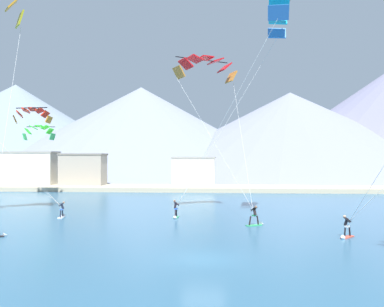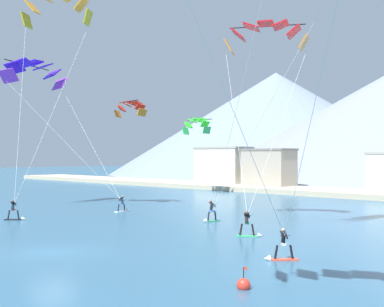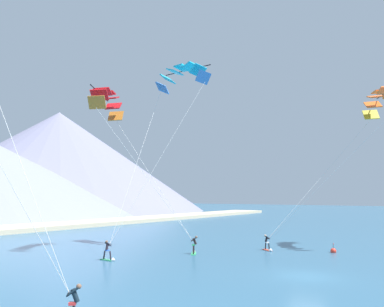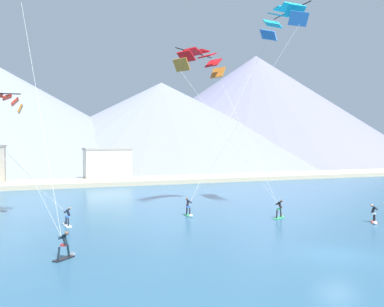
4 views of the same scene
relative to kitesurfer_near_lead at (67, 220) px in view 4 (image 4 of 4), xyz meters
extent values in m
plane|color=#2D5B7A|center=(14.41, -15.69, -0.44)|extent=(400.00, 400.00, 0.00)
cube|color=white|center=(0.01, -0.23, -0.40)|extent=(0.63, 1.49, 0.07)
cylinder|color=black|center=(0.06, -0.63, -0.03)|extent=(0.14, 0.24, 0.68)
cylinder|color=black|center=(-0.04, 0.16, -0.03)|extent=(0.14, 0.24, 0.68)
cube|color=blue|center=(0.01, -0.23, 0.34)|extent=(0.31, 0.25, 0.12)
cylinder|color=black|center=(0.09, -0.22, 0.65)|extent=(0.39, 0.25, 0.58)
cylinder|color=black|center=(0.00, -0.35, 0.82)|extent=(0.49, 0.14, 0.37)
cylinder|color=black|center=(-0.03, -0.13, 0.82)|extent=(0.49, 0.14, 0.37)
cylinder|color=black|center=(-0.19, -0.26, 0.79)|extent=(0.10, 0.52, 0.03)
sphere|color=#9E7051|center=(0.21, -0.21, 1.01)|extent=(0.21, 0.21, 0.21)
cone|color=white|center=(-0.11, 0.63, -0.34)|extent=(0.40, 0.35, 0.36)
cube|color=black|center=(-1.12, -10.43, -0.40)|extent=(1.36, 1.29, 0.07)
cylinder|color=#14232D|center=(-1.42, -10.70, 0.00)|extent=(0.27, 0.26, 0.75)
cylinder|color=#14232D|center=(-0.83, -10.17, 0.00)|extent=(0.27, 0.26, 0.75)
cube|color=red|center=(-1.12, -10.43, 0.41)|extent=(0.39, 0.39, 0.12)
cylinder|color=#14232D|center=(-1.06, -10.51, 0.75)|extent=(0.45, 0.47, 0.64)
cylinder|color=#14232D|center=(-1.21, -10.51, 0.93)|extent=(0.42, 0.46, 0.41)
cylinder|color=#14232D|center=(-1.03, -10.35, 0.93)|extent=(0.42, 0.46, 0.41)
cylinder|color=black|center=(-1.24, -10.30, 0.90)|extent=(0.41, 0.37, 0.03)
sphere|color=brown|center=(-0.95, -10.62, 1.14)|extent=(0.23, 0.23, 0.23)
cone|color=white|center=(-0.48, -9.85, -0.34)|extent=(0.46, 0.47, 0.36)
cube|color=#33B266|center=(18.11, -3.64, -0.40)|extent=(1.46, 1.13, 0.07)
cylinder|color=black|center=(17.78, -3.85, 0.01)|extent=(0.28, 0.24, 0.77)
cylinder|color=black|center=(18.45, -3.43, 0.01)|extent=(0.28, 0.24, 0.77)
cube|color=#33B266|center=(18.11, -3.64, 0.43)|extent=(0.38, 0.40, 0.12)
cylinder|color=black|center=(18.17, -3.73, 0.78)|extent=(0.43, 0.50, 0.65)
cylinder|color=black|center=(18.01, -3.71, 0.96)|extent=(0.36, 0.51, 0.42)
cylinder|color=black|center=(18.22, -3.58, 0.96)|extent=(0.36, 0.51, 0.42)
cylinder|color=black|center=(18.02, -3.49, 0.93)|extent=(0.46, 0.30, 0.03)
sphere|color=brown|center=(18.26, -3.87, 1.17)|extent=(0.23, 0.23, 0.23)
cone|color=white|center=(18.86, -3.19, -0.34)|extent=(0.44, 0.46, 0.36)
cube|color=#33B266|center=(10.97, 0.57, -0.40)|extent=(0.47, 1.45, 0.07)
cylinder|color=#231E28|center=(10.98, 0.97, 0.00)|extent=(0.13, 0.25, 0.75)
cylinder|color=#231E28|center=(10.97, 0.18, 0.00)|extent=(0.13, 0.25, 0.75)
cube|color=blue|center=(10.97, 0.57, 0.41)|extent=(0.32, 0.24, 0.12)
cylinder|color=#231E28|center=(10.93, 0.57, 0.75)|extent=(0.33, 0.23, 0.63)
cylinder|color=#231E28|center=(11.03, 0.69, 0.92)|extent=(0.54, 0.10, 0.41)
cylinder|color=#231E28|center=(11.02, 0.45, 0.92)|extent=(0.54, 0.10, 0.41)
cylinder|color=black|center=(11.21, 0.57, 0.90)|extent=(0.04, 0.52, 0.03)
sphere|color=brown|center=(10.85, 0.58, 1.16)|extent=(0.23, 0.23, 0.23)
cone|color=white|center=(10.96, -0.30, -0.34)|extent=(0.37, 0.31, 0.36)
cube|color=#E54C33|center=(24.51, -8.45, -0.40)|extent=(1.26, 1.39, 0.07)
cylinder|color=black|center=(24.76, -8.14, -0.02)|extent=(0.24, 0.25, 0.70)
cylinder|color=black|center=(24.25, -8.75, -0.02)|extent=(0.24, 0.25, 0.70)
cube|color=white|center=(24.51, -8.45, 0.37)|extent=(0.37, 0.36, 0.12)
cylinder|color=black|center=(24.45, -8.39, 0.69)|extent=(0.42, 0.40, 0.60)
cylinder|color=black|center=(24.59, -8.37, 0.85)|extent=(0.44, 0.38, 0.39)
cylinder|color=black|center=(24.45, -8.55, 0.85)|extent=(0.44, 0.38, 0.39)
cylinder|color=black|center=(24.66, -8.57, 0.83)|extent=(0.36, 0.42, 0.03)
sphere|color=tan|center=(24.35, -8.32, 1.06)|extent=(0.21, 0.21, 0.21)
cone|color=white|center=(23.95, -9.11, -0.34)|extent=(0.47, 0.46, 0.36)
cylinder|color=silver|center=(-2.32, -5.94, 9.24)|extent=(2.19, 8.76, 16.70)
cube|color=#C17024|center=(11.05, 2.60, 13.93)|extent=(1.50, 1.74, 1.20)
cube|color=red|center=(11.71, 3.03, 14.87)|extent=(1.76, 1.91, 0.97)
cube|color=red|center=(12.61, 3.58, 15.48)|extent=(1.90, 2.01, 0.62)
cube|color=red|center=(13.65, 4.19, 15.69)|extent=(1.91, 2.04, 0.20)
cube|color=red|center=(14.71, 4.77, 15.48)|extent=(1.85, 2.03, 0.62)
cube|color=red|center=(15.64, 5.27, 14.87)|extent=(1.67, 1.95, 0.97)
cube|color=#C17024|center=(16.35, 5.62, 13.93)|extent=(1.39, 1.80, 1.20)
cylinder|color=black|center=(13.29, 4.82, 15.65)|extent=(5.36, 3.47, 0.10)
cylinder|color=silver|center=(14.43, -0.53, 7.15)|extent=(7.23, 5.98, 12.46)
cylinder|color=silver|center=(17.31, 1.11, 7.15)|extent=(1.47, 9.25, 12.46)
cube|color=#3572C5|center=(20.83, 2.70, 17.71)|extent=(1.83, 0.79, 1.25)
cube|color=#18B3D5|center=(20.83, 1.90, 18.65)|extent=(1.86, 1.14, 1.04)
cube|color=#18B3D5|center=(20.78, 0.82, 19.27)|extent=(1.89, 1.37, 0.69)
cube|color=#18B3D5|center=(20.68, -0.39, 19.48)|extent=(1.89, 1.46, 0.27)
cube|color=#18B3D5|center=(20.54, -1.60, 19.27)|extent=(1.88, 1.47, 0.69)
cube|color=#18B3D5|center=(20.38, -2.67, 18.65)|extent=(1.86, 1.33, 1.04)
cube|color=#3572C5|center=(20.22, -3.45, 17.71)|extent=(1.83, 1.05, 1.25)
cylinder|color=black|center=(21.47, -0.47, 19.41)|extent=(0.19, 6.37, 0.10)
cylinder|color=silver|center=(16.00, 1.76, 9.02)|extent=(9.63, 2.42, 16.26)
cylinder|color=silver|center=(15.67, -1.57, 9.02)|extent=(8.97, 4.31, 16.26)
cube|color=orange|center=(-3.51, 5.12, 9.45)|extent=(0.49, 1.09, 0.87)
cube|color=red|center=(-3.95, 5.20, 10.06)|extent=(0.66, 1.12, 0.81)
cube|color=red|center=(-4.59, 5.21, 10.46)|extent=(0.83, 1.14, 0.63)
cube|color=#BCAD8E|center=(14.41, 33.40, -0.09)|extent=(180.00, 10.00, 0.70)
cube|color=silver|center=(10.10, 37.39, 2.31)|extent=(7.63, 4.62, 5.48)
cube|color=#9D9992|center=(10.10, 37.39, 5.20)|extent=(7.93, 4.81, 0.30)
cone|color=gray|center=(34.54, 84.13, 11.66)|extent=(95.56, 95.56, 24.19)
cone|color=slate|center=(73.91, 97.45, 18.23)|extent=(110.21, 110.21, 37.33)
camera|label=1|loc=(15.58, -40.22, 5.47)|focal=40.00mm
camera|label=2|loc=(40.57, -30.77, 4.87)|focal=50.00mm
camera|label=3|loc=(-12.16, -24.57, 5.15)|focal=35.00mm
camera|label=4|loc=(-3.22, -36.46, 6.54)|focal=40.00mm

